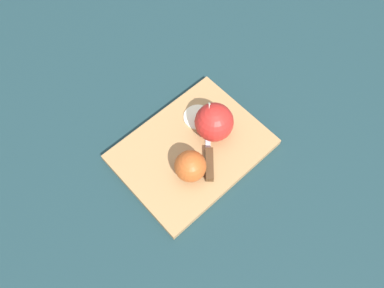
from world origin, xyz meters
TOP-DOWN VIEW (x-y plane):
  - ground_plane at (0.00, 0.00)m, footprint 4.00×4.00m
  - cutting_board at (0.00, 0.00)m, footprint 0.33×0.25m
  - apple_half_left at (-0.04, -0.04)m, footprint 0.07×0.07m
  - apple_half_right at (0.06, 0.00)m, footprint 0.09×0.09m
  - knife at (0.00, -0.05)m, footprint 0.11×0.13m
  - apple_slice at (0.06, 0.05)m, footprint 0.07×0.07m

SIDE VIEW (x-z plane):
  - ground_plane at x=0.00m, z-range 0.00..0.00m
  - cutting_board at x=0.00m, z-range 0.00..0.02m
  - apple_slice at x=0.06m, z-range 0.02..0.02m
  - knife at x=0.00m, z-range 0.02..0.03m
  - apple_half_left at x=-0.04m, z-range 0.02..0.09m
  - apple_half_right at x=0.06m, z-range 0.02..0.10m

